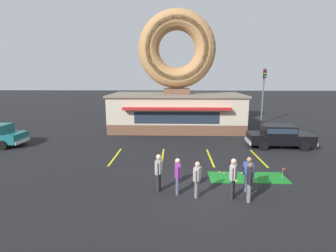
# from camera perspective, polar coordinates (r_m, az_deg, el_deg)

# --- Properties ---
(ground_plane) EXTENTS (160.00, 160.00, 0.00)m
(ground_plane) POSITION_cam_1_polar(r_m,az_deg,el_deg) (12.01, 7.96, -14.08)
(ground_plane) COLOR black
(donut_shop_building) EXTENTS (12.30, 6.75, 10.96)m
(donut_shop_building) POSITION_cam_1_polar(r_m,az_deg,el_deg) (24.79, 1.90, 7.89)
(donut_shop_building) COLOR brown
(donut_shop_building) RESTS_ON ground
(putting_mat) EXTENTS (3.85, 1.48, 0.03)m
(putting_mat) POSITION_cam_1_polar(r_m,az_deg,el_deg) (14.00, 16.91, -10.66)
(putting_mat) COLOR #197523
(putting_mat) RESTS_ON ground
(mini_donut_near_left) EXTENTS (0.13, 0.13, 0.04)m
(mini_donut_near_left) POSITION_cam_1_polar(r_m,az_deg,el_deg) (14.28, 11.14, -9.81)
(mini_donut_near_left) COLOR #D17F47
(mini_donut_near_left) RESTS_ON putting_mat
(mini_donut_near_right) EXTENTS (0.13, 0.13, 0.04)m
(mini_donut_near_right) POSITION_cam_1_polar(r_m,az_deg,el_deg) (13.70, 16.52, -10.98)
(mini_donut_near_right) COLOR #A5724C
(mini_donut_near_right) RESTS_ON putting_mat
(mini_donut_mid_left) EXTENTS (0.13, 0.13, 0.04)m
(mini_donut_mid_left) POSITION_cam_1_polar(r_m,az_deg,el_deg) (14.35, 20.45, -10.21)
(mini_donut_mid_left) COLOR brown
(mini_donut_mid_left) RESTS_ON putting_mat
(mini_donut_mid_centre) EXTENTS (0.13, 0.13, 0.04)m
(mini_donut_mid_centre) POSITION_cam_1_polar(r_m,az_deg,el_deg) (13.57, 18.55, -11.32)
(mini_donut_mid_centre) COLOR #D17F47
(mini_donut_mid_centre) RESTS_ON putting_mat
(mini_donut_mid_right) EXTENTS (0.13, 0.13, 0.04)m
(mini_donut_mid_right) POSITION_cam_1_polar(r_m,az_deg,el_deg) (13.46, 18.00, -11.48)
(mini_donut_mid_right) COLOR #D8667F
(mini_donut_mid_right) RESTS_ON putting_mat
(mini_donut_far_left) EXTENTS (0.13, 0.13, 0.04)m
(mini_donut_far_left) POSITION_cam_1_polar(r_m,az_deg,el_deg) (13.36, 14.63, -11.46)
(mini_donut_far_left) COLOR #E5C666
(mini_donut_far_left) RESTS_ON putting_mat
(mini_donut_far_centre) EXTENTS (0.13, 0.13, 0.04)m
(mini_donut_far_centre) POSITION_cam_1_polar(r_m,az_deg,el_deg) (14.39, 15.79, -9.87)
(mini_donut_far_centre) COLOR #D8667F
(mini_donut_far_centre) RESTS_ON putting_mat
(mini_donut_far_right) EXTENTS (0.13, 0.13, 0.04)m
(mini_donut_far_right) POSITION_cam_1_polar(r_m,az_deg,el_deg) (14.18, 12.12, -10.00)
(mini_donut_far_right) COLOR #D8667F
(mini_donut_far_right) RESTS_ON putting_mat
(golf_ball) EXTENTS (0.04, 0.04, 0.04)m
(golf_ball) POSITION_cam_1_polar(r_m,az_deg,el_deg) (13.70, 14.29, -10.85)
(golf_ball) COLOR white
(golf_ball) RESTS_ON putting_mat
(putting_flag_pin) EXTENTS (0.13, 0.01, 0.55)m
(putting_flag_pin) POSITION_cam_1_polar(r_m,az_deg,el_deg) (14.29, 23.84, -8.89)
(putting_flag_pin) COLOR silver
(putting_flag_pin) RESTS_ON putting_mat
(car_black) EXTENTS (4.62, 2.11, 1.60)m
(car_black) POSITION_cam_1_polar(r_m,az_deg,el_deg) (20.26, 23.08, -1.87)
(car_black) COLOR black
(car_black) RESTS_ON ground
(pedestrian_blue_sweater_man) EXTENTS (0.24, 0.60, 1.60)m
(pedestrian_blue_sweater_man) POSITION_cam_1_polar(r_m,az_deg,el_deg) (11.43, 2.06, -10.50)
(pedestrian_blue_sweater_man) COLOR #474C66
(pedestrian_blue_sweater_man) RESTS_ON ground
(pedestrian_hooded_kid) EXTENTS (0.41, 0.51, 1.62)m
(pedestrian_hooded_kid) POSITION_cam_1_polar(r_m,az_deg,el_deg) (12.05, 17.11, -9.78)
(pedestrian_hooded_kid) COLOR #474C66
(pedestrian_hooded_kid) RESTS_ON ground
(pedestrian_leather_jacket_man) EXTENTS (0.37, 0.55, 1.55)m
(pedestrian_leather_jacket_man) POSITION_cam_1_polar(r_m,az_deg,el_deg) (11.24, 6.38, -11.13)
(pedestrian_leather_jacket_man) COLOR slate
(pedestrian_leather_jacket_man) RESTS_ON ground
(pedestrian_clipboard_woman) EXTENTS (0.38, 0.55, 1.72)m
(pedestrian_clipboard_woman) POSITION_cam_1_polar(r_m,az_deg,el_deg) (11.35, 13.99, -10.58)
(pedestrian_clipboard_woman) COLOR #232328
(pedestrian_clipboard_woman) RESTS_ON ground
(pedestrian_beanie_man) EXTENTS (0.32, 0.58, 1.68)m
(pedestrian_beanie_man) POSITION_cam_1_polar(r_m,az_deg,el_deg) (11.69, -2.05, -9.72)
(pedestrian_beanie_man) COLOR #232328
(pedestrian_beanie_man) RESTS_ON ground
(pedestrian_crossing_woman) EXTENTS (0.31, 0.59, 1.65)m
(pedestrian_crossing_woman) POSITION_cam_1_polar(r_m,az_deg,el_deg) (11.25, 17.33, -11.19)
(pedestrian_crossing_woman) COLOR slate
(pedestrian_crossing_woman) RESTS_ON ground
(trash_bin) EXTENTS (0.57, 0.57, 0.97)m
(trash_bin) POSITION_cam_1_polar(r_m,az_deg,el_deg) (23.29, -11.04, -0.55)
(trash_bin) COLOR #1E662D
(trash_bin) RESTS_ON ground
(traffic_light_pole) EXTENTS (0.28, 0.47, 5.80)m
(traffic_light_pole) POSITION_cam_1_polar(r_m,az_deg,el_deg) (29.44, 20.08, 7.66)
(traffic_light_pole) COLOR #595B60
(traffic_light_pole) RESTS_ON ground
(parking_stripe_far_left) EXTENTS (0.12, 3.60, 0.01)m
(parking_stripe_far_left) POSITION_cam_1_polar(r_m,az_deg,el_deg) (17.04, -11.42, -6.54)
(parking_stripe_far_left) COLOR yellow
(parking_stripe_far_left) RESTS_ON ground
(parking_stripe_left) EXTENTS (0.12, 3.60, 0.01)m
(parking_stripe_left) POSITION_cam_1_polar(r_m,az_deg,el_deg) (16.62, -1.22, -6.77)
(parking_stripe_left) COLOR yellow
(parking_stripe_left) RESTS_ON ground
(parking_stripe_mid_left) EXTENTS (0.12, 3.60, 0.01)m
(parking_stripe_mid_left) POSITION_cam_1_polar(r_m,az_deg,el_deg) (16.74, 9.16, -6.78)
(parking_stripe_mid_left) COLOR yellow
(parking_stripe_mid_left) RESTS_ON ground
(parking_stripe_centre) EXTENTS (0.12, 3.60, 0.01)m
(parking_stripe_centre) POSITION_cam_1_polar(r_m,az_deg,el_deg) (17.39, 19.08, -6.58)
(parking_stripe_centre) COLOR yellow
(parking_stripe_centre) RESTS_ON ground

